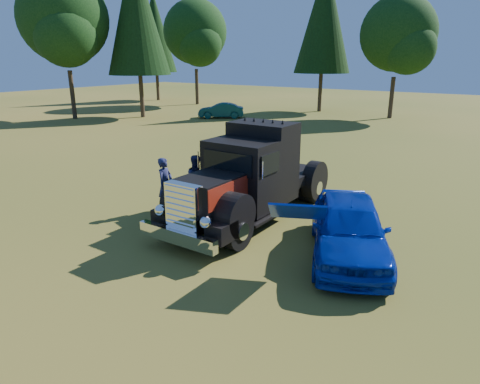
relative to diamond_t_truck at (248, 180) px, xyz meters
name	(u,v)px	position (x,y,z in m)	size (l,w,h in m)	color
ground	(222,253)	(0.86, -2.54, -1.28)	(120.00, 120.00, 0.00)	#3B4E17
treeline	(423,18)	(-0.67, 24.00, 6.39)	(72.10, 23.52, 13.84)	#2D2116
diamond_t_truck	(248,180)	(0.00, 0.00, 0.00)	(3.34, 7.16, 3.00)	black
hotrod_coupe	(349,228)	(3.65, -0.82, -0.48)	(3.66, 5.00, 1.89)	#063692
spectator_near	(165,185)	(-2.72, -0.90, -0.37)	(0.66, 0.43, 1.82)	#1D2444
spectator_far	(197,181)	(-2.09, 0.03, -0.37)	(0.88, 0.69, 1.82)	#21364E
distant_teal_car	(221,111)	(-15.11, 18.77, -0.65)	(1.34, 3.85, 1.27)	#092936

